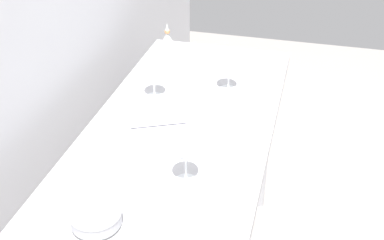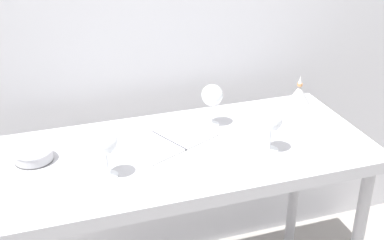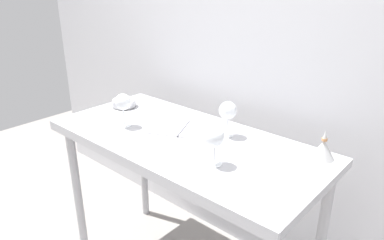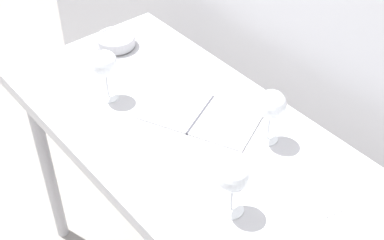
{
  "view_description": "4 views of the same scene",
  "coord_description": "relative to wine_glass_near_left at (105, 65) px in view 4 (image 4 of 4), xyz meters",
  "views": [
    {
      "loc": [
        -1.47,
        -0.42,
        1.87
      ],
      "look_at": [
        -0.03,
        -0.05,
        0.93
      ],
      "focal_mm": 46.3,
      "sensor_mm": 36.0,
      "label": 1
    },
    {
      "loc": [
        -0.53,
        -1.62,
        1.86
      ],
      "look_at": [
        0.03,
        0.05,
        0.99
      ],
      "focal_mm": 47.68,
      "sensor_mm": 36.0,
      "label": 2
    },
    {
      "loc": [
        1.09,
        -1.18,
        1.64
      ],
      "look_at": [
        0.0,
        0.05,
        0.98
      ],
      "focal_mm": 33.75,
      "sensor_mm": 36.0,
      "label": 3
    },
    {
      "loc": [
        0.93,
        -0.79,
        2.01
      ],
      "look_at": [
        -0.02,
        -0.01,
        0.95
      ],
      "focal_mm": 51.02,
      "sensor_mm": 36.0,
      "label": 4
    }
  ],
  "objects": [
    {
      "name": "steel_counter",
      "position": [
        0.33,
        0.1,
        -0.24
      ],
      "size": [
        1.4,
        0.65,
        0.9
      ],
      "color": "#B2B2B7",
      "rests_on": "ground_plane"
    },
    {
      "name": "open_notebook",
      "position": [
        0.27,
        0.17,
        -0.13
      ],
      "size": [
        0.41,
        0.33,
        0.01
      ],
      "rotation": [
        0.0,
        0.0,
        0.44
      ],
      "color": "white",
      "rests_on": "steel_counter"
    },
    {
      "name": "wine_glass_far_right",
      "position": [
        0.48,
        0.26,
        -0.0
      ],
      "size": [
        0.09,
        0.09,
        0.18
      ],
      "color": "white",
      "rests_on": "steel_counter"
    },
    {
      "name": "tasting_bowl",
      "position": [
        -0.24,
        0.19,
        -0.1
      ],
      "size": [
        0.14,
        0.14,
        0.05
      ],
      "color": "#4C4C4C",
      "rests_on": "steel_counter"
    },
    {
      "name": "wine_glass_near_left",
      "position": [
        0.0,
        0.0,
        0.0
      ],
      "size": [
        0.09,
        0.09,
        0.18
      ],
      "color": "white",
      "rests_on": "steel_counter"
    },
    {
      "name": "tasting_sheet_lower",
      "position": [
        0.01,
        0.28,
        -0.13
      ],
      "size": [
        0.25,
        0.27,
        0.0
      ],
      "primitive_type": "cube",
      "rotation": [
        0.0,
        0.0,
        -0.47
      ],
      "color": "white",
      "rests_on": "steel_counter"
    },
    {
      "name": "tasting_sheet_upper",
      "position": [
        0.72,
        0.23,
        -0.13
      ],
      "size": [
        0.21,
        0.25,
        0.0
      ],
      "primitive_type": "cube",
      "rotation": [
        0.0,
        0.0,
        -0.22
      ],
      "color": "white",
      "rests_on": "steel_counter"
    },
    {
      "name": "wine_glass_near_right",
      "position": [
        0.61,
        -0.01,
        -0.01
      ],
      "size": [
        0.09,
        0.09,
        0.17
      ],
      "color": "white",
      "rests_on": "steel_counter"
    }
  ]
}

